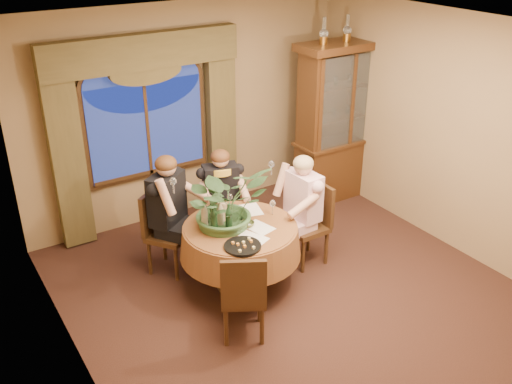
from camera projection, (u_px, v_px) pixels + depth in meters
floor at (297, 297)px, 6.15m from camera, size 5.00×5.00×0.00m
wall_back at (188, 112)px, 7.43m from camera, size 4.50×0.00×4.50m
wall_right at (458, 136)px, 6.62m from camera, size 0.00×5.00×5.00m
ceiling at (308, 33)px, 4.92m from camera, size 5.00×5.00×0.00m
window at (147, 129)px, 7.13m from camera, size 1.62×0.10×1.32m
arched_transom at (142, 67)px, 6.79m from camera, size 1.60×0.06×0.44m
drapery_left at (67, 156)px, 6.65m from camera, size 0.38×0.14×2.32m
drapery_right at (221, 125)px, 7.64m from camera, size 0.38×0.14×2.32m
swag_valance at (143, 52)px, 6.64m from camera, size 2.45×0.16×0.42m
dining_table at (241, 256)px, 6.20m from camera, size 1.48×1.48×0.75m
china_cabinet at (341, 122)px, 7.95m from camera, size 1.38×0.54×2.22m
oil_lamp_left at (324, 31)px, 7.19m from camera, size 0.11×0.11×0.34m
oil_lamp_center at (347, 28)px, 7.38m from camera, size 0.11×0.11×0.34m
oil_lamp_right at (370, 25)px, 7.57m from camera, size 0.11×0.11×0.34m
chair_right at (307, 226)px, 6.59m from camera, size 0.42×0.42×0.96m
chair_back_right at (226, 210)px, 6.94m from camera, size 0.54×0.54×0.96m
chair_back at (169, 233)px, 6.43m from camera, size 0.59×0.59×0.96m
chair_front_left at (243, 293)px, 5.43m from camera, size 0.57×0.57×0.96m
person_pink at (303, 210)px, 6.53m from camera, size 0.47×0.51×1.35m
person_back at (168, 214)px, 6.38m from camera, size 0.68×0.67×1.41m
person_scarf at (221, 199)px, 6.83m from camera, size 0.56×0.54×1.30m
stoneware_vase at (223, 213)px, 6.03m from camera, size 0.14×0.14×0.26m
centerpiece_plant at (225, 174)px, 5.82m from camera, size 0.89×0.99×0.77m
olive_bowl at (247, 224)px, 6.03m from camera, size 0.15×0.15×0.05m
cheese_platter at (243, 246)px, 5.65m from camera, size 0.37×0.37×0.02m
wine_bottle_0 at (214, 221)px, 5.79m from camera, size 0.07×0.07×0.33m
wine_bottle_1 at (213, 212)px, 5.97m from camera, size 0.07×0.07×0.33m
wine_bottle_2 at (205, 217)px, 5.87m from camera, size 0.07×0.07×0.33m
wine_bottle_3 at (220, 216)px, 5.90m from camera, size 0.07×0.07×0.33m
wine_bottle_4 at (229, 219)px, 5.83m from camera, size 0.07×0.07×0.33m
tasting_paper_0 at (259, 227)px, 6.00m from camera, size 0.28×0.34×0.00m
tasting_paper_1 at (251, 210)px, 6.36m from camera, size 0.28×0.34×0.00m
tasting_paper_2 at (252, 239)px, 5.80m from camera, size 0.31×0.36×0.00m
wine_glass_person_pink at (272, 207)px, 6.22m from camera, size 0.07×0.07×0.18m
wine_glass_person_back at (204, 211)px, 6.15m from camera, size 0.07×0.07×0.18m
wine_glass_person_scarf at (230, 201)px, 6.37m from camera, size 0.07×0.07×0.18m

